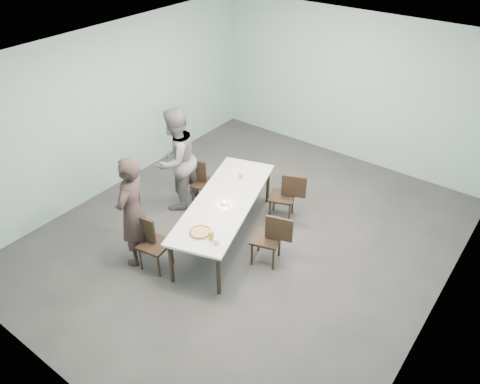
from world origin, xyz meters
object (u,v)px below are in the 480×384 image
Objects in this scene: table at (224,203)px; chair_near_left at (150,239)px; diner_far at (176,160)px; tealight at (224,203)px; chair_far_left at (201,179)px; water_tumbler at (216,242)px; diner_near at (132,212)px; pizza at (200,232)px; amber_tumbler at (241,176)px; side_plate at (211,225)px; chair_near_right at (271,236)px; beer_glass at (211,235)px; chair_far_right at (287,194)px.

chair_near_left is at bearing -111.96° from table.
tealight is at bearing 73.41° from diner_far.
chair_far_left reaches higher than water_tumbler.
chair_near_left is at bearing -116.58° from tealight.
diner_near is 1.56m from diner_far.
amber_tumbler reaches higher than pizza.
table is 1.30m from chair_near_left.
pizza is (1.00, 0.36, -0.14)m from diner_near.
diner_near is 10.06× the size of side_plate.
chair_near_right reaches higher than table.
diner_far reaches higher than beer_glass.
amber_tumbler is at bearing 105.39° from table.
beer_glass reaches higher than pizza.
chair_far_right is at bearing 5.27° from chair_far_left.
tealight is at bearing 124.77° from diner_near.
chair_near_right is 9.67× the size of water_tumbler.
chair_far_left is at bearing 130.94° from diner_far.
diner_near is (-1.69, -1.18, 0.40)m from chair_near_right.
chair_near_left is at bearing 22.11° from chair_near_right.
amber_tumbler is at bearing 105.49° from pizza.
water_tumbler is at bearing -40.19° from side_plate.
chair_near_left is 9.67× the size of water_tumbler.
diner_far is at bearing 165.73° from tealight.
diner_near reaches higher than chair_far_left.
diner_far reaches higher than chair_near_right.
chair_far_left is 1.98m from chair_near_right.
chair_far_left is at bearing -1.42° from chair_far_right.
side_plate is at bearing -58.34° from chair_far_left.
chair_far_left is 1.00× the size of chair_far_right.
chair_far_right reaches higher than tealight.
chair_near_left is 1.00× the size of chair_near_right.
chair_near_left reaches higher than table.
pizza is 1.60m from amber_tumbler.
water_tumbler reaches higher than tealight.
diner_far reaches higher than pizza.
pizza is 0.79m from tealight.
diner_near is at bearing -148.76° from side_plate.
water_tumbler is (0.12, -0.03, -0.03)m from beer_glass.
beer_glass is (0.22, -0.25, 0.07)m from side_plate.
chair_near_left is at bearing -98.88° from amber_tumbler.
chair_near_right is at bearing -31.34° from chair_far_left.
pizza is 0.24m from side_plate.
amber_tumbler is (1.08, 0.43, -0.15)m from diner_far.
table is at bearing -74.61° from amber_tumbler.
beer_glass is 0.13m from water_tumbler.
side_plate is (-0.69, -0.58, 0.25)m from chair_near_right.
chair_near_left and chair_near_right have the same top height.
water_tumbler is (1.33, 0.32, -0.11)m from diner_near.
side_plate is (0.24, -0.62, 0.06)m from table.
pizza is 0.22m from beer_glass.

